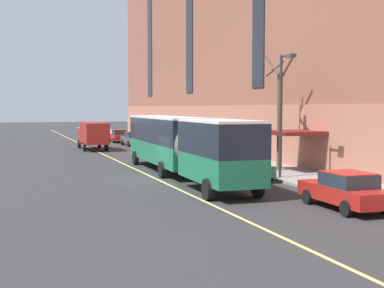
# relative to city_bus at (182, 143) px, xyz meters

# --- Properties ---
(ground_plane) EXTENTS (260.00, 260.00, 0.00)m
(ground_plane) POSITION_rel_city_bus_xyz_m (-1.88, -0.43, -2.10)
(ground_plane) COLOR #303033
(sidewalk) EXTENTS (4.63, 160.00, 0.15)m
(sidewalk) POSITION_rel_city_bus_xyz_m (6.73, 2.57, -2.02)
(sidewalk) COLOR gray
(sidewalk) RESTS_ON ground
(city_bus) EXTENTS (3.25, 19.29, 3.61)m
(city_bus) POSITION_rel_city_bus_xyz_m (0.00, 0.00, 0.00)
(city_bus) COLOR #1E704C
(city_bus) RESTS_ON ground
(parked_car_red_0) EXTENTS (2.12, 4.72, 1.56)m
(parked_car_red_0) POSITION_rel_city_bus_xyz_m (3.18, -12.04, -1.31)
(parked_car_red_0) COLOR #B21E19
(parked_car_red_0) RESTS_ON ground
(parked_car_red_1) EXTENTS (2.04, 4.77, 1.56)m
(parked_car_red_1) POSITION_rel_city_bus_xyz_m (3.12, 9.23, -1.31)
(parked_car_red_1) COLOR #B21E19
(parked_car_red_1) RESTS_ON ground
(parked_car_darkgray_2) EXTENTS (2.00, 4.62, 1.56)m
(parked_car_darkgray_2) POSITION_rel_city_bus_xyz_m (3.34, 27.07, -1.31)
(parked_car_darkgray_2) COLOR #4C4C51
(parked_car_darkgray_2) RESTS_ON ground
(parked_car_red_3) EXTENTS (2.03, 4.62, 1.56)m
(parked_car_red_3) POSITION_rel_city_bus_xyz_m (3.09, 33.43, -1.31)
(parked_car_red_3) COLOR #B21E19
(parked_car_red_3) RESTS_ON ground
(parked_car_silver_4) EXTENTS (1.94, 4.82, 1.56)m
(parked_car_silver_4) POSITION_rel_city_bus_xyz_m (3.34, 20.97, -1.31)
(parked_car_silver_4) COLOR #B7B7BC
(parked_car_silver_4) RESTS_ON ground
(parked_car_green_6) EXTENTS (2.12, 4.52, 1.56)m
(parked_car_green_6) POSITION_rel_city_bus_xyz_m (3.14, -2.41, -1.31)
(parked_car_green_6) COLOR #23603D
(parked_car_green_6) RESTS_ON ground
(box_truck) EXTENTS (2.37, 6.86, 2.72)m
(box_truck) POSITION_rel_city_bus_xyz_m (-1.74, 22.63, -0.51)
(box_truck) COLOR maroon
(box_truck) RESTS_ON ground
(street_tree_mid_block) EXTENTS (1.63, 1.61, 7.47)m
(street_tree_mid_block) POSITION_rel_city_bus_xyz_m (6.79, 0.25, 1.73)
(street_tree_mid_block) COLOR brown
(street_tree_mid_block) RESTS_ON sidewalk
(street_lamp) EXTENTS (0.36, 1.48, 7.08)m
(street_lamp) POSITION_rel_city_bus_xyz_m (5.01, -3.34, 2.38)
(street_lamp) COLOR #2D2D30
(street_lamp) RESTS_ON sidewalk
(lane_centerline) EXTENTS (0.16, 140.00, 0.01)m
(lane_centerline) POSITION_rel_city_bus_xyz_m (-1.70, 2.57, -2.09)
(lane_centerline) COLOR #E0D66B
(lane_centerline) RESTS_ON ground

